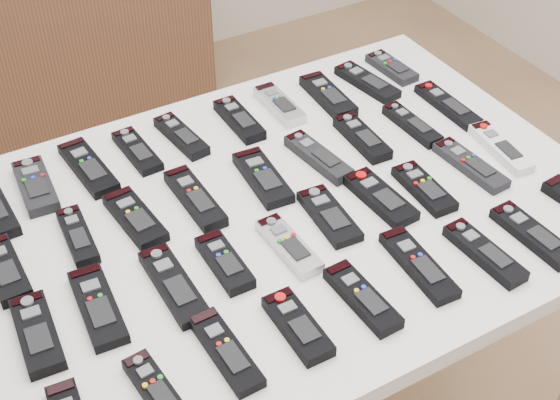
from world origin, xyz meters
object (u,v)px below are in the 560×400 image
remote_5 (239,120)px  remote_4 (181,136)px  remote_20 (98,306)px  remote_10 (5,270)px  remote_7 (328,96)px  remote_9 (392,68)px  remote_2 (88,167)px  remote_12 (135,218)px  remote_3 (137,151)px  remote_33 (362,298)px  remote_8 (367,82)px  remote_24 (329,216)px  remote_25 (381,198)px  remote_15 (318,157)px  remote_35 (485,253)px  sideboard (12,42)px  remote_13 (195,198)px  remote_16 (362,138)px  remote_23 (289,246)px  remote_26 (424,188)px  remote_19 (37,334)px  remote_30 (156,390)px  remote_36 (533,235)px  table (280,230)px  remote_31 (226,351)px  remote_32 (298,326)px  remote_22 (225,262)px  remote_34 (419,265)px  remote_14 (263,178)px  remote_17 (412,125)px  remote_11 (78,236)px  remote_18 (448,105)px  remote_6 (279,105)px  remote_1 (36,186)px  remote_27 (471,165)px

remote_5 → remote_4: bearing=176.8°
remote_20 → remote_10: bearing=129.2°
remote_7 → remote_9: size_ratio=1.24×
remote_7 → remote_9: bearing=11.3°
remote_2 → remote_12: same height
remote_2 → remote_3: size_ratio=1.20×
remote_33 → remote_8: bearing=52.5°
remote_20 → remote_24: 0.46m
remote_3 → remote_25: remote_25 is taller
remote_15 → remote_8: bearing=29.9°
remote_20 → remote_35: remote_35 is taller
sideboard → remote_7: remote_7 is taller
sideboard → remote_7: (0.44, -1.44, 0.43)m
remote_13 → remote_15: (0.28, -0.01, 0.00)m
remote_4 → remote_16: size_ratio=1.00×
remote_5 → remote_10: size_ratio=1.00×
remote_23 → remote_26: bearing=-0.4°
remote_19 → remote_33: 0.54m
remote_2 → remote_30: size_ratio=1.30×
remote_36 → remote_4: bearing=123.3°
table → remote_26: bearing=-20.5°
sideboard → remote_26: bearing=-71.6°
remote_3 → remote_36: 0.81m
remote_31 → remote_32: size_ratio=1.14×
remote_9 → remote_13: bearing=-165.1°
remote_16 → remote_22: 0.47m
remote_5 → remote_13: size_ratio=0.87×
remote_15 → remote_34: size_ratio=0.95×
remote_8 → remote_35: 0.60m
remote_12 → remote_14: size_ratio=0.95×
remote_17 → remote_20: 0.80m
remote_15 → remote_12: bearing=171.1°
remote_2 → remote_36: remote_36 is taller
remote_11 → remote_26: 0.67m
remote_19 → remote_23: 0.46m
remote_15 → remote_18: 0.36m
remote_6 → remote_8: remote_6 is taller
remote_8 → remote_9: size_ratio=1.23×
remote_15 → remote_22: same height
remote_34 → remote_1: bearing=136.6°
remote_3 → remote_27: 0.70m
remote_24 → remote_27: bearing=2.0°
remote_10 → remote_34: (0.64, -0.35, -0.00)m
remote_19 → remote_22: 0.34m
remote_3 → remote_9: 0.66m
remote_2 → remote_30: remote_30 is taller
remote_10 → remote_18: 1.01m
remote_19 → remote_24: (0.57, 0.01, -0.00)m
remote_20 → remote_31: (0.14, -0.19, -0.00)m
remote_6 → remote_31: (-0.42, -0.57, -0.00)m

